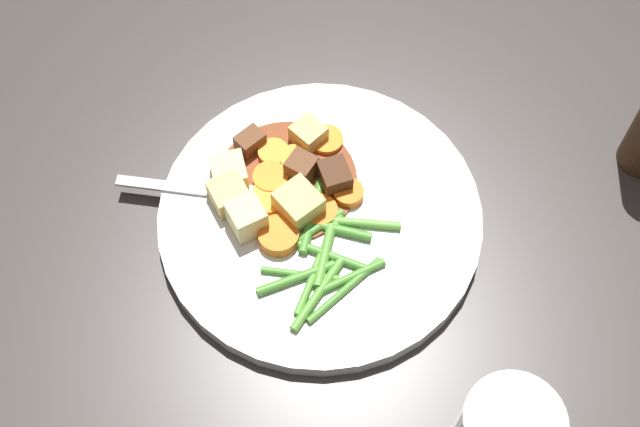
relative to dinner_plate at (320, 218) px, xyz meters
The scene contains 33 objects.
ground_plane 0.01m from the dinner_plate, ahead, with size 3.00×3.00×0.00m, color #383330.
dinner_plate is the anchor object (origin of this frame).
stew_sauce 0.05m from the dinner_plate, ahead, with size 0.13×0.13×0.00m, color brown.
carrot_slice_0 0.06m from the dinner_plate, 18.31° to the left, with size 0.03×0.03×0.01m, color orange.
carrot_slice_1 0.01m from the dinner_plate, 131.96° to the right, with size 0.03×0.03×0.01m, color orange.
carrot_slice_2 0.06m from the dinner_plate, 11.86° to the right, with size 0.03×0.03×0.01m, color orange.
carrot_slice_3 0.07m from the dinner_plate, ahead, with size 0.03×0.03×0.01m, color orange.
carrot_slice_4 0.05m from the dinner_plate, 85.38° to the left, with size 0.04×0.04×0.01m, color orange.
carrot_slice_5 0.03m from the dinner_plate, 92.85° to the right, with size 0.03×0.03×0.01m, color orange.
carrot_slice_6 0.08m from the dinner_plate, 39.98° to the right, with size 0.03×0.03×0.01m, color orange.
carrot_slice_7 0.05m from the dinner_plate, 38.37° to the left, with size 0.03×0.03×0.01m, color orange.
potato_chunk_0 0.09m from the dinner_plate, 30.91° to the left, with size 0.03×0.03×0.02m, color #EAD68C.
potato_chunk_1 0.08m from the dinner_plate, 27.55° to the right, with size 0.03×0.03×0.02m, color #DBBC6B.
potato_chunk_2 0.07m from the dinner_plate, 65.94° to the left, with size 0.03×0.03×0.03m, color #EAD68C.
potato_chunk_3 0.08m from the dinner_plate, 45.43° to the left, with size 0.03×0.03×0.02m, color #DBBC6B.
potato_chunk_4 0.03m from the dinner_plate, 50.60° to the left, with size 0.04×0.03×0.03m, color #DBBC6B.
meat_chunk_0 0.09m from the dinner_plate, ahead, with size 0.02×0.02×0.02m, color brown.
meat_chunk_1 0.05m from the dinner_plate, 12.22° to the right, with size 0.02×0.02×0.03m, color brown.
meat_chunk_2 0.04m from the dinner_plate, 58.87° to the right, with size 0.02×0.03×0.02m, color #4C2B19.
green_bean_0 0.02m from the dinner_plate, 168.78° to the left, with size 0.01×0.01×0.07m, color #4C8E33.
green_bean_1 0.03m from the dinner_plate, 145.50° to the right, with size 0.01×0.01×0.08m, color #66AD42.
green_bean_2 0.03m from the dinner_plate, 121.56° to the left, with size 0.01×0.01×0.07m, color #4C8E33.
green_bean_3 0.07m from the dinner_plate, 137.85° to the left, with size 0.01×0.01×0.06m, color #599E38.
green_bean_4 0.04m from the dinner_plate, 153.04° to the left, with size 0.01×0.01×0.07m, color #4C8E33.
green_bean_5 0.08m from the dinner_plate, 143.23° to the left, with size 0.01×0.01×0.07m, color #599E38.
green_bean_6 0.03m from the dinner_plate, 156.13° to the left, with size 0.01×0.01×0.06m, color #599E38.
green_bean_7 0.07m from the dinner_plate, 168.72° to the left, with size 0.01×0.01×0.06m, color #4C8E33.
green_bean_8 0.08m from the dinner_plate, 159.93° to the left, with size 0.01×0.01×0.08m, color #4C8E33.
green_bean_9 0.02m from the dinner_plate, 106.84° to the left, with size 0.01×0.01×0.07m, color #4C8E33.
green_bean_10 0.05m from the dinner_plate, 149.72° to the left, with size 0.01×0.01×0.06m, color #599E38.
green_bean_11 0.06m from the dinner_plate, 128.95° to the left, with size 0.01×0.01×0.07m, color #4C8E33.
green_bean_12 0.07m from the dinner_plate, 127.23° to the left, with size 0.01×0.01×0.07m, color #4C8E33.
fork 0.09m from the dinner_plate, 42.00° to the left, with size 0.13×0.14×0.00m.
Camera 1 is at (-0.30, 0.21, 0.67)m, focal length 48.11 mm.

